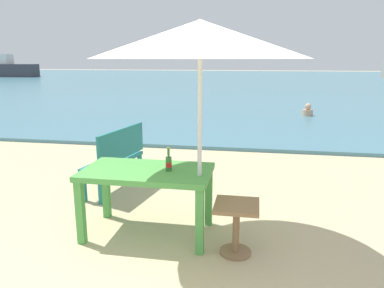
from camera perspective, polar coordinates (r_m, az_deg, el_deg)
The scene contains 8 objects.
sea_water at distance 32.70m, azimuth 8.73°, elevation 9.74°, with size 120.00×50.00×0.08m, color teal.
picnic_table_green at distance 4.07m, azimuth -7.00°, elevation -5.43°, with size 1.40×0.80×0.76m.
beer_bottle_amber at distance 3.93m, azimuth -3.66°, elevation -2.90°, with size 0.07×0.07×0.26m.
patio_umbrella at distance 3.61m, azimuth 1.27°, elevation 15.98°, with size 2.10×2.10×2.30m.
side_table_wood at distance 3.76m, azimuth 6.92°, elevation -11.88°, with size 0.44×0.44×0.54m.
bench_teal_center at distance 5.52m, azimuth -11.61°, elevation -1.77°, with size 0.57×1.25×0.95m.
swimmer_person at distance 12.81m, azimuth 17.61°, elevation 4.96°, with size 0.34×0.34×0.41m.
boat_ferry at distance 43.28m, azimuth -26.95°, elevation 10.44°, with size 6.27×1.71×2.28m.
Camera 1 is at (0.85, -2.63, 1.94)m, focal length 34.19 mm.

